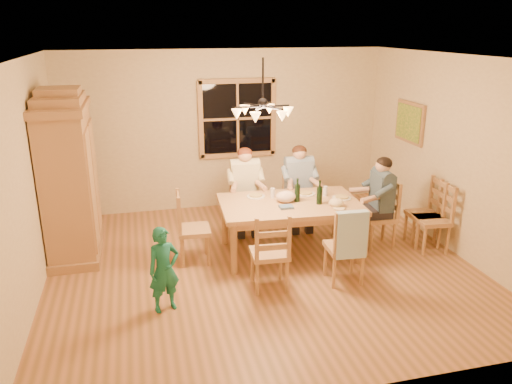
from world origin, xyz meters
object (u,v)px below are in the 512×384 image
object	(u,v)px
chair_end_left	(195,240)
chair_spare_back	(423,225)
adult_plaid_man	(299,177)
child	(164,270)
dining_table	(290,209)
chair_near_right	(344,258)
adult_slate_man	(381,191)
chandelier	(263,111)
chair_far_right	(298,209)
adult_woman	(245,180)
wine_bottle_b	(319,192)
wine_bottle_a	(297,190)
chair_far_left	(245,213)
chair_spare_front	(431,230)
chair_end_right	(378,227)
chair_near_left	(269,265)
armoire	(70,181)

from	to	relation	value
chair_end_left	chair_spare_back	world-z (taller)	same
adult_plaid_man	child	xyz separation A→B (m)	(-2.21, -1.94, -0.35)
dining_table	chair_end_left	distance (m)	1.36
chair_near_right	adult_slate_man	distance (m)	1.34
child	adult_plaid_man	bearing A→B (deg)	24.01
chandelier	chair_spare_back	bearing A→B (deg)	3.26
chair_far_right	adult_woman	xyz separation A→B (m)	(-0.84, 0.05, 0.54)
wine_bottle_b	wine_bottle_a	bearing A→B (deg)	147.12
chandelier	adult_plaid_man	world-z (taller)	chandelier
adult_plaid_man	wine_bottle_a	bearing A→B (deg)	73.25
adult_woman	adult_slate_man	size ratio (longest dim) A/B	1.00
dining_table	chair_spare_back	distance (m)	2.02
chair_far_right	adult_plaid_man	xyz separation A→B (m)	(0.00, -0.00, 0.54)
dining_table	adult_woman	distance (m)	1.03
chair_far_left	wine_bottle_b	bearing A→B (deg)	129.43
chair_far_right	chair_near_right	bearing A→B (deg)	93.37
chair_far_left	chair_near_right	distance (m)	2.03
chair_spare_front	chair_spare_back	xyz separation A→B (m)	(0.00, 0.21, 0.00)
adult_woman	chair_spare_front	world-z (taller)	adult_woman
chair_far_right	chair_end_right	world-z (taller)	same
dining_table	wine_bottle_b	bearing A→B (deg)	-23.10
chair_end_left	dining_table	bearing A→B (deg)	90.00
dining_table	chair_far_right	size ratio (longest dim) A/B	1.98
child	adult_woman	bearing A→B (deg)	38.20
adult_woman	adult_plaid_man	world-z (taller)	same
chair_near_left	adult_plaid_man	world-z (taller)	adult_plaid_man
chair_end_left	wine_bottle_a	world-z (taller)	wine_bottle_a
adult_plaid_man	chair_spare_front	distance (m)	2.07
chair_far_right	chandelier	bearing A→B (deg)	56.31
chair_near_left	child	size ratio (longest dim) A/B	1.00
wine_bottle_a	wine_bottle_b	xyz separation A→B (m)	(0.26, -0.17, 0.00)
chair_end_left	chair_end_right	world-z (taller)	same
chandelier	chair_end_left	world-z (taller)	chandelier
chair_far_right	chair_near_right	size ratio (longest dim) A/B	1.00
dining_table	child	world-z (taller)	child
wine_bottle_a	chair_far_right	bearing A→B (deg)	69.89
chair_far_left	child	distance (m)	2.42
wine_bottle_b	adult_plaid_man	bearing A→B (deg)	86.83
dining_table	chair_far_left	distance (m)	1.07
chair_near_left	adult_slate_man	bearing A→B (deg)	26.57
wine_bottle_a	child	world-z (taller)	wine_bottle_a
chair_far_right	adult_plaid_man	world-z (taller)	adult_plaid_man
chair_near_right	chair_spare_back	size ratio (longest dim) A/B	1.00
dining_table	chair_near_right	world-z (taller)	chair_near_right
chair_far_left	adult_slate_man	xyz separation A→B (m)	(1.73, -1.00, 0.54)
chair_far_left	adult_plaid_man	size ratio (longest dim) A/B	1.13
chair_near_left	chair_end_right	size ratio (longest dim) A/B	1.00
chair_near_left	chair_far_left	bearing A→B (deg)	90.00
chair_far_left	adult_woman	distance (m)	0.54
armoire	chair_spare_front	bearing A→B (deg)	-13.09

